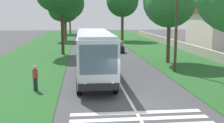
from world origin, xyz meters
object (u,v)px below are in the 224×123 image
roadside_tree_right_1 (122,2)px  coach_bus (94,53)px  pedestrian (35,78)px  trailing_car_1 (85,41)px  utility_pole (176,21)px  roadside_tree_left_2 (64,8)px  roadside_building (221,27)px  roadside_tree_right_2 (168,2)px  roadside_tree_left_0 (68,5)px  trailing_car_0 (116,47)px

roadside_tree_right_1 → coach_bus: bearing=168.5°
pedestrian → roadside_tree_right_1: bearing=-16.5°
trailing_car_1 → utility_pole: bearing=-162.9°
roadside_tree_left_2 → roadside_building: size_ratio=0.89×
roadside_tree_right_2 → pedestrian: (-10.08, 11.85, -5.30)m
coach_bus → utility_pole: utility_pole is taller
utility_pole → pedestrian: (-5.25, 11.17, -3.51)m
utility_pole → coach_bus: bearing=108.5°
roadside_tree_right_1 → utility_pole: roadside_tree_right_1 is taller
trailing_car_1 → roadside_tree_left_0: size_ratio=0.38×
roadside_tree_right_1 → pedestrian: bearing=163.5°
roadside_tree_left_0 → roadside_tree_right_1: (-20.02, -10.85, -0.06)m
utility_pole → roadside_tree_left_2: bearing=19.5°
trailing_car_0 → roadside_tree_right_2: size_ratio=0.48×
trailing_car_1 → roadside_building: (-7.67, -19.58, 2.56)m
coach_bus → roadside_building: bearing=-46.0°
roadside_tree_right_1 → roadside_tree_right_2: size_ratio=1.17×
coach_bus → pedestrian: bearing=125.5°
roadside_tree_left_2 → utility_pole: (-31.76, -11.22, -1.72)m
pedestrian → roadside_tree_left_2: bearing=0.1°
coach_bus → utility_pole: bearing=-71.5°
roadside_tree_right_2 → pedestrian: bearing=130.4°
roadside_tree_left_0 → roadside_tree_right_1: roadside_tree_left_0 is taller
utility_pole → roadside_building: (16.32, -12.20, -1.19)m
roadside_tree_left_0 → roadside_building: roadside_tree_left_0 is taller
trailing_car_1 → roadside_tree_right_2: roadside_tree_right_2 is taller
roadside_tree_left_0 → trailing_car_0: bearing=-168.3°
trailing_car_1 → pedestrian: size_ratio=2.54×
trailing_car_0 → trailing_car_1: bearing=23.1°
trailing_car_0 → utility_pole: utility_pole is taller
roadside_tree_right_1 → trailing_car_1: bearing=137.3°
pedestrian → trailing_car_1: bearing=-7.4°
roadside_tree_left_2 → roadside_building: roadside_tree_left_2 is taller
roadside_tree_right_2 → coach_bus: bearing=132.7°
utility_pole → trailing_car_1: bearing=17.1°
roadside_tree_left_0 → roadside_tree_right_2: roadside_tree_left_0 is taller
roadside_tree_left_0 → coach_bus: bearing=-175.9°
roadside_tree_left_2 → roadside_tree_right_2: bearing=-156.2°
coach_bus → roadside_building: size_ratio=1.09×
roadside_building → trailing_car_1: bearing=68.6°
trailing_car_0 → utility_pole: size_ratio=0.51×
trailing_car_0 → roadside_tree_left_2: bearing=24.6°
trailing_car_1 → roadside_building: roadside_building is taller
roadside_tree_left_2 → roadside_tree_right_2: (-26.92, -11.90, 0.07)m
trailing_car_0 → roadside_tree_left_0: size_ratio=0.38×
roadside_tree_left_0 → utility_pole: 52.99m
roadside_tree_left_2 → trailing_car_0: bearing=-155.4°
utility_pole → pedestrian: size_ratio=5.01×
roadside_tree_right_1 → utility_pole: size_ratio=1.25×
coach_bus → roadside_tree_right_2: (7.24, -7.85, 4.06)m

